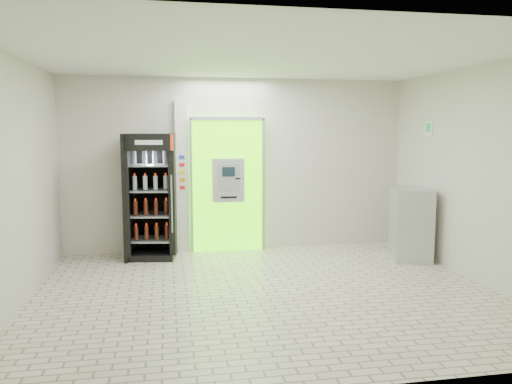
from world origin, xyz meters
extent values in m
plane|color=beige|center=(0.00, 0.00, 0.00)|extent=(6.00, 6.00, 0.00)
plane|color=beige|center=(0.00, 2.50, 1.50)|extent=(6.00, 0.00, 6.00)
plane|color=beige|center=(0.00, -2.50, 1.50)|extent=(6.00, 0.00, 6.00)
plane|color=beige|center=(-3.00, 0.00, 1.50)|extent=(0.00, 5.00, 5.00)
plane|color=beige|center=(3.00, 0.00, 1.50)|extent=(0.00, 5.00, 5.00)
plane|color=white|center=(0.00, 0.00, 3.00)|extent=(6.00, 6.00, 0.00)
cube|color=#59FF00|center=(-0.20, 2.43, 1.15)|extent=(1.20, 0.12, 2.30)
cube|color=gray|center=(-0.20, 2.36, 2.30)|extent=(1.28, 0.04, 0.06)
cube|color=gray|center=(-0.83, 2.36, 1.15)|extent=(0.04, 0.04, 2.30)
cube|color=gray|center=(0.43, 2.36, 1.15)|extent=(0.04, 0.04, 2.30)
cube|color=black|center=(-0.10, 2.38, 0.50)|extent=(0.62, 0.01, 0.67)
cube|color=black|center=(-0.54, 2.38, 1.98)|extent=(0.22, 0.01, 0.18)
cube|color=#AEB0B6|center=(-0.20, 2.32, 1.25)|extent=(0.55, 0.12, 0.75)
cube|color=black|center=(-0.20, 2.25, 1.40)|extent=(0.22, 0.01, 0.16)
cube|color=gray|center=(-0.20, 2.25, 1.12)|extent=(0.16, 0.01, 0.12)
cube|color=black|center=(-0.04, 2.25, 1.28)|extent=(0.09, 0.01, 0.02)
cube|color=black|center=(-0.20, 2.25, 0.96)|extent=(0.28, 0.01, 0.03)
cube|color=silver|center=(-0.98, 2.45, 1.30)|extent=(0.22, 0.10, 2.60)
cube|color=#193FB2|center=(-0.98, 2.40, 1.65)|extent=(0.09, 0.01, 0.06)
cube|color=red|center=(-0.98, 2.40, 1.52)|extent=(0.09, 0.01, 0.06)
cube|color=yellow|center=(-0.98, 2.40, 1.39)|extent=(0.09, 0.01, 0.06)
cube|color=orange|center=(-0.98, 2.40, 1.26)|extent=(0.09, 0.01, 0.06)
cube|color=red|center=(-0.98, 2.40, 1.13)|extent=(0.09, 0.01, 0.06)
cube|color=black|center=(-1.50, 2.14, 1.02)|extent=(0.86, 0.80, 2.05)
cube|color=black|center=(-1.50, 2.46, 1.02)|extent=(0.77, 0.16, 2.05)
cube|color=red|center=(-1.50, 1.80, 1.92)|extent=(0.75, 0.11, 0.25)
cube|color=white|center=(-1.50, 1.79, 1.92)|extent=(0.43, 0.06, 0.07)
cube|color=black|center=(-1.50, 2.14, 0.05)|extent=(0.86, 0.80, 0.10)
cylinder|color=gray|center=(-1.17, 1.77, 0.94)|extent=(0.03, 0.03, 0.92)
cube|color=gray|center=(-1.50, 2.14, 0.31)|extent=(0.72, 0.68, 0.02)
cube|color=gray|center=(-1.50, 2.14, 0.72)|extent=(0.72, 0.68, 0.02)
cube|color=gray|center=(-1.50, 2.14, 1.13)|extent=(0.72, 0.68, 0.02)
cube|color=gray|center=(-1.50, 2.14, 1.54)|extent=(0.72, 0.68, 0.02)
cube|color=#AEB0B6|center=(2.70, 1.34, 0.58)|extent=(0.81, 1.01, 1.17)
cube|color=gray|center=(2.40, 1.34, 0.64)|extent=(0.25, 0.82, 0.01)
cube|color=white|center=(2.99, 1.40, 2.12)|extent=(0.02, 0.22, 0.26)
cube|color=#0D9938|center=(2.98, 1.40, 2.15)|extent=(0.00, 0.14, 0.14)
camera|label=1|loc=(-1.24, -6.16, 2.11)|focal=35.00mm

